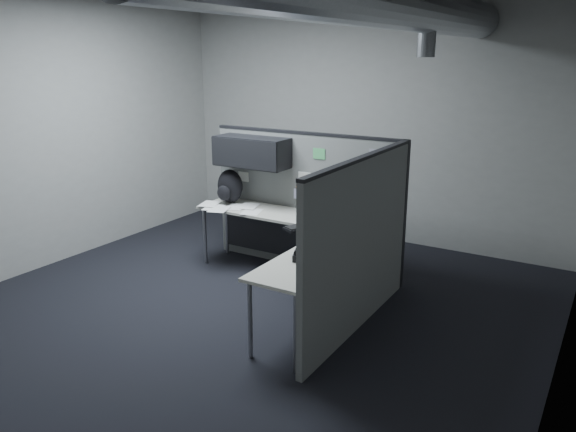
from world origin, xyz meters
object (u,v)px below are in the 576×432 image
Objects in this scene: desk at (297,234)px; monitor at (356,208)px; phone at (305,255)px; backpack at (230,187)px; keyboard at (305,226)px.

monitor is (0.60, 0.17, 0.34)m from desk.
phone is 0.67× the size of backpack.
monitor is 1.84× the size of phone.
backpack is (-1.15, 0.34, 0.32)m from desk.
backpack is at bearing 163.40° from desk.
monitor is 1.07m from phone.
desk is at bearing 111.92° from phone.
keyboard is at bearing 107.35° from phone.
phone is (-0.01, -1.05, -0.18)m from monitor.
monitor is 1.05× the size of keyboard.
backpack is at bearing 132.92° from phone.
desk is 4.80× the size of keyboard.
monitor is at bearing 11.14° from backpack.
monitor is at bearing 16.06° from desk.
keyboard is at bearing -170.02° from monitor.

